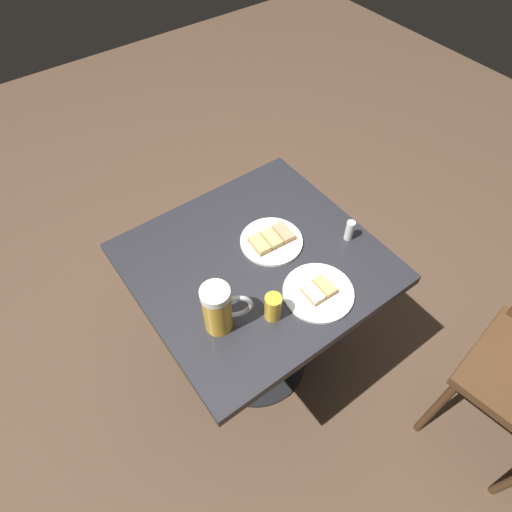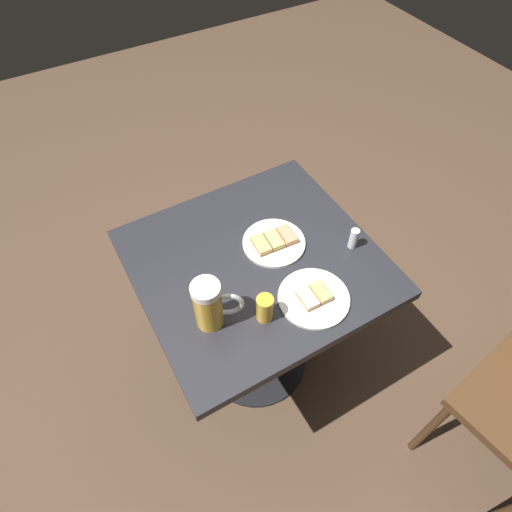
# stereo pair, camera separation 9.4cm
# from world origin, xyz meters

# --- Properties ---
(ground_plane) EXTENTS (6.00, 6.00, 0.00)m
(ground_plane) POSITION_xyz_m (0.00, 0.00, 0.00)
(ground_plane) COLOR #4C3828
(cafe_table) EXTENTS (0.75, 0.71, 0.72)m
(cafe_table) POSITION_xyz_m (0.00, 0.00, 0.56)
(cafe_table) COLOR black
(cafe_table) RESTS_ON ground_plane
(plate_near) EXTENTS (0.20, 0.20, 0.03)m
(plate_near) POSITION_xyz_m (-0.08, -0.03, 0.73)
(plate_near) COLOR white
(plate_near) RESTS_ON cafe_table
(plate_far) EXTENTS (0.21, 0.21, 0.03)m
(plate_far) POSITION_xyz_m (-0.08, 0.21, 0.73)
(plate_far) COLOR white
(plate_far) RESTS_ON cafe_table
(beer_mug) EXTENTS (0.13, 0.09, 0.17)m
(beer_mug) POSITION_xyz_m (0.22, 0.13, 0.81)
(beer_mug) COLOR gold
(beer_mug) RESTS_ON cafe_table
(beer_glass_small) EXTENTS (0.05, 0.05, 0.09)m
(beer_glass_small) POSITION_xyz_m (0.08, 0.19, 0.77)
(beer_glass_small) COLOR gold
(beer_glass_small) RESTS_ON cafe_table
(salt_shaker) EXTENTS (0.03, 0.03, 0.07)m
(salt_shaker) POSITION_xyz_m (-0.30, 0.10, 0.76)
(salt_shaker) COLOR silver
(salt_shaker) RESTS_ON cafe_table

